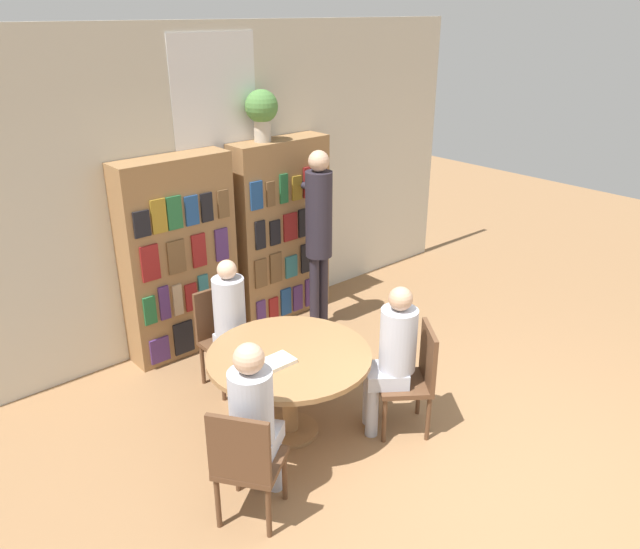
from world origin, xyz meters
TOP-DOWN VIEW (x-y plane):
  - ground_plane at (0.00, 0.00)m, footprint 16.00×16.00m
  - wall_back at (0.00, 3.35)m, footprint 6.40×0.07m
  - bookshelf_left at (-0.60, 3.15)m, footprint 1.08×0.34m
  - bookshelf_right at (0.60, 3.15)m, footprint 1.08×0.34m
  - flower_vase at (0.41, 3.16)m, footprint 0.32×0.32m
  - reading_table at (-0.66, 1.44)m, footprint 1.24×1.24m
  - chair_near_camera at (-1.45, 0.89)m, footprint 0.56×0.56m
  - chair_left_side at (-0.65, 2.40)m, footprint 0.41×0.41m
  - chair_far_side at (0.10, 0.86)m, footprint 0.56×0.56m
  - seated_reader_left at (-0.65, 2.22)m, footprint 0.28×0.38m
  - seated_reader_right at (-0.04, 0.97)m, footprint 0.42×0.42m
  - seated_reader_back at (-1.31, 0.99)m, footprint 0.42×0.41m
  - librarian_standing at (0.69, 2.65)m, footprint 0.27×0.54m
  - open_book_on_table at (-0.81, 1.39)m, footprint 0.24×0.18m

SIDE VIEW (x-z plane):
  - ground_plane at x=0.00m, z-range 0.00..0.00m
  - chair_near_camera at x=-1.45m, z-range 0.05..0.93m
  - chair_left_side at x=-0.65m, z-range 0.05..0.93m
  - chair_far_side at x=0.10m, z-range 0.05..0.93m
  - reading_table at x=-0.66m, z-range 0.24..0.95m
  - seated_reader_left at x=-0.65m, z-range 0.08..1.29m
  - seated_reader_right at x=-0.04m, z-range 0.09..1.31m
  - seated_reader_back at x=-1.31m, z-range 0.09..1.34m
  - open_book_on_table at x=-0.81m, z-range 0.71..0.74m
  - bookshelf_right at x=0.60m, z-range 0.00..1.90m
  - bookshelf_left at x=-0.60m, z-range 0.00..1.90m
  - librarian_standing at x=0.69m, z-range 0.20..2.06m
  - wall_back at x=0.00m, z-range 0.01..3.01m
  - flower_vase at x=0.41m, z-range 1.95..2.45m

